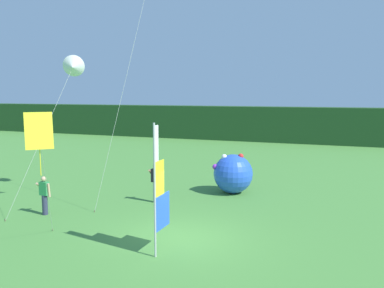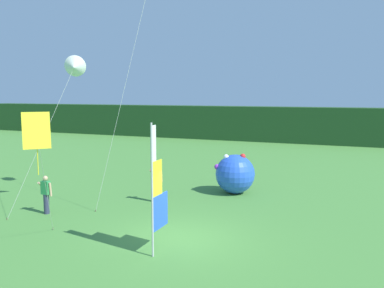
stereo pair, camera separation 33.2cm
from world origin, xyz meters
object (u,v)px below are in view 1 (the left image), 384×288
banner_flag (159,192)px  kite_yellow_diamond_2 (39,136)px  person_near_banner (44,194)px  inflatable_balloon (233,174)px  person_mid_field (155,182)px  kite_white_delta_1 (73,67)px

banner_flag → kite_yellow_diamond_2: (-2.40, -2.24, 1.82)m
person_near_banner → inflatable_balloon: size_ratio=0.79×
person_mid_field → person_near_banner: bearing=-135.3°
banner_flag → person_near_banner: size_ratio=2.56×
person_mid_field → banner_flag: bearing=-62.2°
person_near_banner → kite_yellow_diamond_2: size_ratio=0.36×
person_near_banner → kite_yellow_diamond_2: (3.63, -4.09, 2.91)m
person_mid_field → kite_white_delta_1: bearing=-133.9°
kite_white_delta_1 → kite_yellow_diamond_2: kite_white_delta_1 is taller
banner_flag → inflatable_balloon: 8.10m
banner_flag → kite_yellow_diamond_2: 3.75m
person_near_banner → person_mid_field: (3.32, 3.28, 0.10)m
banner_flag → kite_white_delta_1: bearing=152.0°
banner_flag → kite_white_delta_1: kite_white_delta_1 is taller
person_near_banner → person_mid_field: person_mid_field is taller
person_near_banner → kite_white_delta_1: 5.22m
person_near_banner → person_mid_field: size_ratio=0.90×
banner_flag → kite_yellow_diamond_2: bearing=-137.0°
banner_flag → kite_yellow_diamond_2: kite_yellow_diamond_2 is taller
person_near_banner → inflatable_balloon: 8.68m
banner_flag → person_near_banner: bearing=162.9°
inflatable_balloon → kite_white_delta_1: 8.90m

